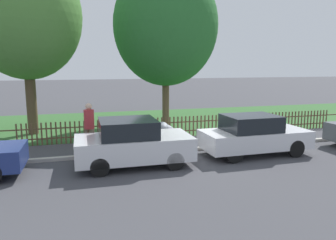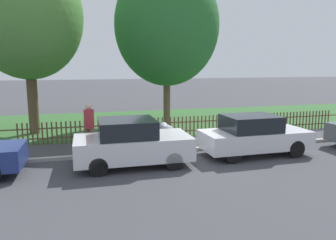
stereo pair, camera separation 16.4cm
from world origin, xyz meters
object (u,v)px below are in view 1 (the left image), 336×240
object	(u,v)px
parked_car_navy_estate	(254,135)
tree_behind_motorcycle	(25,16)
pedestrian_near_fence	(89,125)
covered_motorcycle	(153,132)
tree_mid_park	(166,26)
parked_car_black_saloon	(132,143)

from	to	relation	value
parked_car_navy_estate	tree_behind_motorcycle	world-z (taller)	tree_behind_motorcycle
parked_car_navy_estate	tree_behind_motorcycle	bearing A→B (deg)	142.71
pedestrian_near_fence	covered_motorcycle	bearing A→B (deg)	-134.17
tree_behind_motorcycle	tree_mid_park	size ratio (longest dim) A/B	1.00
parked_car_black_saloon	tree_behind_motorcycle	world-z (taller)	tree_behind_motorcycle
parked_car_black_saloon	pedestrian_near_fence	world-z (taller)	pedestrian_near_fence
tree_mid_park	pedestrian_near_fence	xyz separation A→B (m)	(-4.17, -4.50, -4.18)
parked_car_black_saloon	tree_mid_park	distance (m)	8.43
tree_mid_park	pedestrian_near_fence	world-z (taller)	tree_mid_park
parked_car_navy_estate	tree_behind_motorcycle	xyz separation A→B (m)	(-8.24, 6.02, 4.68)
covered_motorcycle	pedestrian_near_fence	bearing A→B (deg)	-173.85
covered_motorcycle	pedestrian_near_fence	size ratio (longest dim) A/B	1.07
parked_car_navy_estate	tree_behind_motorcycle	distance (m)	11.23
parked_car_navy_estate	tree_mid_park	distance (m)	8.02
covered_motorcycle	tree_mid_park	world-z (taller)	tree_mid_park
parked_car_black_saloon	tree_mid_park	xyz separation A→B (m)	(2.88, 6.54, 4.48)
tree_behind_motorcycle	tree_mid_park	xyz separation A→B (m)	(6.65, 0.42, -0.18)
tree_behind_motorcycle	pedestrian_near_fence	size ratio (longest dim) A/B	4.46
covered_motorcycle	pedestrian_near_fence	world-z (taller)	pedestrian_near_fence
parked_car_black_saloon	tree_mid_park	world-z (taller)	tree_mid_park
tree_behind_motorcycle	pedestrian_near_fence	world-z (taller)	tree_behind_motorcycle
parked_car_navy_estate	covered_motorcycle	distance (m)	3.87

